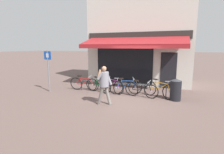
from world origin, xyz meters
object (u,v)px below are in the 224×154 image
(bicycle_green, at_px, (99,85))
(bicycle_orange, at_px, (159,89))
(litter_bin, at_px, (176,90))
(bicycle_black, at_px, (141,90))
(bicycle_purple, at_px, (111,86))
(pedestrian_adult, at_px, (104,81))
(bicycle_red, at_px, (84,84))
(parking_sign, at_px, (48,66))
(bicycle_blue, at_px, (126,87))

(bicycle_green, xyz_separation_m, bicycle_orange, (3.16, 0.08, 0.03))
(litter_bin, bearing_deg, bicycle_black, -177.32)
(bicycle_purple, bearing_deg, pedestrian_adult, -54.19)
(bicycle_green, height_order, pedestrian_adult, pedestrian_adult)
(bicycle_orange, height_order, litter_bin, litter_bin)
(bicycle_purple, distance_m, litter_bin, 3.26)
(bicycle_red, relative_size, litter_bin, 1.72)
(bicycle_green, distance_m, pedestrian_adult, 2.22)
(parking_sign, bearing_deg, bicycle_green, 18.81)
(litter_bin, bearing_deg, bicycle_purple, 175.71)
(bicycle_red, relative_size, bicycle_black, 1.03)
(bicycle_orange, bearing_deg, bicycle_red, -151.38)
(bicycle_black, bearing_deg, bicycle_orange, 26.64)
(bicycle_purple, xyz_separation_m, bicycle_blue, (0.84, -0.08, 0.01))
(bicycle_green, xyz_separation_m, litter_bin, (3.90, -0.12, 0.14))
(bicycle_black, relative_size, pedestrian_adult, 1.02)
(bicycle_green, bearing_deg, parking_sign, -143.12)
(litter_bin, bearing_deg, bicycle_blue, 176.04)
(bicycle_red, xyz_separation_m, bicycle_green, (0.90, 0.03, -0.02))
(bicycle_purple, bearing_deg, bicycle_red, -151.80)
(bicycle_blue, height_order, pedestrian_adult, pedestrian_adult)
(pedestrian_adult, relative_size, litter_bin, 1.64)
(bicycle_purple, distance_m, pedestrian_adult, 2.09)
(litter_bin, bearing_deg, bicycle_orange, 164.57)
(bicycle_red, distance_m, bicycle_green, 0.90)
(bicycle_black, relative_size, parking_sign, 0.75)
(bicycle_orange, bearing_deg, bicycle_green, -151.40)
(pedestrian_adult, xyz_separation_m, litter_bin, (2.80, 1.70, -0.49))
(bicycle_red, height_order, litter_bin, litter_bin)
(bicycle_blue, relative_size, bicycle_orange, 0.95)
(bicycle_black, xyz_separation_m, litter_bin, (1.57, 0.07, 0.13))
(bicycle_purple, distance_m, bicycle_orange, 2.51)
(litter_bin, height_order, parking_sign, parking_sign)
(bicycle_green, xyz_separation_m, bicycle_purple, (0.65, 0.12, 0.02))
(bicycle_black, bearing_deg, pedestrian_adult, -119.34)
(pedestrian_adult, bearing_deg, bicycle_purple, -66.21)
(bicycle_green, height_order, bicycle_orange, bicycle_orange)
(bicycle_black, distance_m, pedestrian_adult, 2.14)
(bicycle_black, bearing_deg, litter_bin, 10.62)
(bicycle_red, xyz_separation_m, bicycle_blue, (2.39, 0.07, -0.00))
(bicycle_green, bearing_deg, bicycle_purple, 28.63)
(bicycle_orange, bearing_deg, bicycle_blue, -151.58)
(bicycle_red, xyz_separation_m, parking_sign, (-1.68, -0.85, 1.00))
(bicycle_green, height_order, litter_bin, litter_bin)
(bicycle_purple, bearing_deg, bicycle_orange, 21.91)
(bicycle_blue, xyz_separation_m, bicycle_orange, (1.67, 0.04, 0.01))
(bicycle_blue, xyz_separation_m, litter_bin, (2.41, -0.17, 0.12))
(bicycle_green, relative_size, parking_sign, 0.73)
(pedestrian_adult, bearing_deg, parking_sign, -3.63)
(bicycle_red, bearing_deg, bicycle_purple, 1.02)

